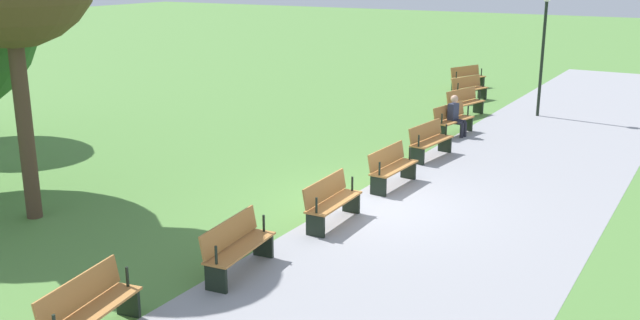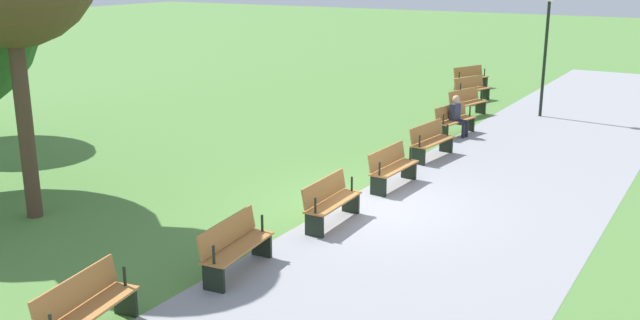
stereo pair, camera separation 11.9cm
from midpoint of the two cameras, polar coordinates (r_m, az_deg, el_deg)
The scene contains 13 objects.
ground_plane at distance 15.01m, azimuth 4.01°, elevation -3.55°, with size 120.00×120.00×0.00m, color #54843D.
path_paving at distance 14.28m, azimuth 11.23°, elevation -4.82°, with size 45.15×5.11×0.01m, color #939399.
bench_0 at distance 29.41m, azimuth 12.05°, elevation 6.50°, with size 1.68×1.05×0.89m.
bench_1 at distance 26.68m, azimuth 12.15°, elevation 5.60°, with size 1.69×0.96×0.89m.
bench_2 at distance 23.96m, azimuth 11.80°, elevation 4.52°, with size 1.69×0.86×0.89m.
bench_3 at distance 21.26m, azimuth 10.85°, elevation 3.21°, with size 1.68×0.75×0.89m.
bench_4 at distance 18.63m, azimuth 9.04°, elevation 1.57°, with size 1.66×0.64×0.89m.
bench_5 at distance 16.10m, azimuth 5.98°, elevation -0.53°, with size 1.64×0.53×0.89m.
bench_6 at distance 13.75m, azimuth 1.09°, elevation -3.26°, with size 1.64×0.53×0.89m.
bench_7 at distance 11.69m, azimuth -6.53°, elevation -6.82°, with size 1.66×0.64×0.89m.
bench_8 at distance 10.13m, azimuth -17.91°, elevation -11.17°, with size 1.68×0.75×0.89m.
person_seated at distance 21.11m, azimuth 11.12°, elevation 3.58°, with size 0.39×0.56×1.20m.
lamp_post at distance 24.32m, azimuth 17.85°, elevation 9.83°, with size 0.32×0.32×4.02m.
Camera 2 is at (12.67, 6.41, 4.88)m, focal length 39.97 mm.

